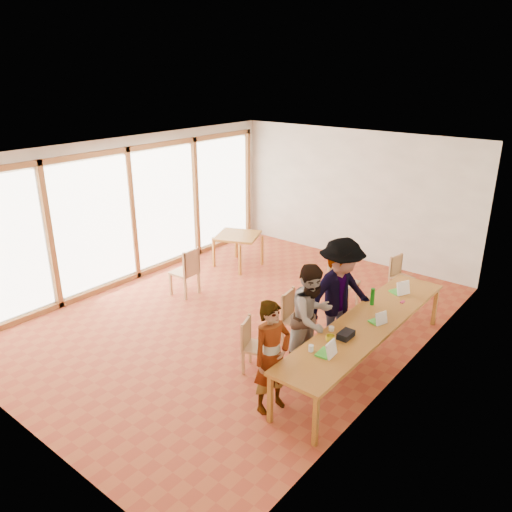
{
  "coord_description": "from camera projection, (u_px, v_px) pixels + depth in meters",
  "views": [
    {
      "loc": [
        5.32,
        -6.16,
        4.3
      ],
      "look_at": [
        0.06,
        0.36,
        1.1
      ],
      "focal_mm": 35.0,
      "sensor_mm": 36.0,
      "label": 1
    }
  ],
  "objects": [
    {
      "name": "ceiling",
      "position": [
        239.0,
        151.0,
        8.06
      ],
      "size": [
        6.0,
        8.0,
        0.04
      ],
      "primitive_type": "cube",
      "color": "white",
      "rests_on": "wall_back"
    },
    {
      "name": "laptop_far",
      "position": [
        401.0,
        290.0,
        8.3
      ],
      "size": [
        0.32,
        0.34,
        0.23
      ],
      "rotation": [
        0.0,
        0.0,
        -0.43
      ],
      "color": "#47D036",
      "rests_on": "communal_table"
    },
    {
      "name": "chair_far",
      "position": [
        339.0,
        275.0,
        9.39
      ],
      "size": [
        0.47,
        0.47,
        0.54
      ],
      "rotation": [
        0.0,
        0.0,
        0.0
      ],
      "color": "tan",
      "rests_on": "ground"
    },
    {
      "name": "condiment_cup",
      "position": [
        331.0,
        329.0,
        7.14
      ],
      "size": [
        0.08,
        0.08,
        0.06
      ],
      "primitive_type": "cylinder",
      "color": "white",
      "rests_on": "communal_table"
    },
    {
      "name": "wall_back",
      "position": [
        353.0,
        196.0,
        11.51
      ],
      "size": [
        6.0,
        0.1,
        3.0
      ],
      "primitive_type": "cube",
      "color": "white",
      "rests_on": "ground"
    },
    {
      "name": "chair_spare",
      "position": [
        188.0,
        267.0,
        9.79
      ],
      "size": [
        0.48,
        0.48,
        0.52
      ],
      "rotation": [
        0.0,
        0.0,
        3.2
      ],
      "color": "tan",
      "rests_on": "ground"
    },
    {
      "name": "yellow_mug",
      "position": [
        330.0,
        339.0,
        6.83
      ],
      "size": [
        0.17,
        0.17,
        0.1
      ],
      "primitive_type": "imported",
      "rotation": [
        0.0,
        0.0,
        0.32
      ],
      "color": "gold",
      "rests_on": "communal_table"
    },
    {
      "name": "wall_front",
      "position": [
        12.0,
        328.0,
        5.69
      ],
      "size": [
        6.0,
        0.1,
        3.0
      ],
      "primitive_type": "cube",
      "color": "white",
      "rests_on": "ground"
    },
    {
      "name": "person_mid",
      "position": [
        312.0,
        318.0,
        7.33
      ],
      "size": [
        0.75,
        0.9,
        1.67
      ],
      "primitive_type": "imported",
      "rotation": [
        0.0,
        0.0,
        1.41
      ],
      "color": "gray",
      "rests_on": "ground"
    },
    {
      "name": "laptop_near",
      "position": [
        328.0,
        351.0,
        6.52
      ],
      "size": [
        0.23,
        0.27,
        0.21
      ],
      "rotation": [
        0.0,
        0.0,
        0.07
      ],
      "color": "#47D036",
      "rests_on": "communal_table"
    },
    {
      "name": "laptop_mid",
      "position": [
        379.0,
        320.0,
        7.34
      ],
      "size": [
        0.26,
        0.27,
        0.19
      ],
      "rotation": [
        0.0,
        0.0,
        -0.35
      ],
      "color": "#47D036",
      "rests_on": "communal_table"
    },
    {
      "name": "clear_glass",
      "position": [
        311.0,
        348.0,
        6.61
      ],
      "size": [
        0.07,
        0.07,
        0.09
      ],
      "primitive_type": "cylinder",
      "color": "silver",
      "rests_on": "communal_table"
    },
    {
      "name": "ground",
      "position": [
        241.0,
        317.0,
        9.13
      ],
      "size": [
        8.0,
        8.0,
        0.0
      ],
      "primitive_type": "plane",
      "color": "#A34927",
      "rests_on": "ground"
    },
    {
      "name": "chair_empty",
      "position": [
        399.0,
        271.0,
        9.86
      ],
      "size": [
        0.45,
        0.45,
        0.43
      ],
      "rotation": [
        0.0,
        0.0,
        -0.22
      ],
      "color": "tan",
      "rests_on": "ground"
    },
    {
      "name": "communal_table",
      "position": [
        368.0,
        325.0,
        7.41
      ],
      "size": [
        0.8,
        4.0,
        0.75
      ],
      "color": "#A97025",
      "rests_on": "ground"
    },
    {
      "name": "chair_near",
      "position": [
        251.0,
        340.0,
        7.38
      ],
      "size": [
        0.5,
        0.5,
        0.44
      ],
      "rotation": [
        0.0,
        0.0,
        0.36
      ],
      "color": "tan",
      "rests_on": "ground"
    },
    {
      "name": "window_wall",
      "position": [
        132.0,
        210.0,
        10.33
      ],
      "size": [
        0.1,
        8.0,
        3.0
      ],
      "primitive_type": "cube",
      "color": "white",
      "rests_on": "ground"
    },
    {
      "name": "green_bottle",
      "position": [
        372.0,
        297.0,
        7.87
      ],
      "size": [
        0.07,
        0.07,
        0.28
      ],
      "primitive_type": "cylinder",
      "color": "#116212",
      "rests_on": "communal_table"
    },
    {
      "name": "person_far",
      "position": [
        340.0,
        296.0,
        7.77
      ],
      "size": [
        1.07,
        1.39,
        1.89
      ],
      "primitive_type": "imported",
      "rotation": [
        0.0,
        0.0,
        1.24
      ],
      "color": "gray",
      "rests_on": "ground"
    },
    {
      "name": "wall_right",
      "position": [
        406.0,
        284.0,
        6.84
      ],
      "size": [
        0.1,
        8.0,
        3.0
      ],
      "primitive_type": "cube",
      "color": "white",
      "rests_on": "ground"
    },
    {
      "name": "pink_phone",
      "position": [
        403.0,
        302.0,
        8.0
      ],
      "size": [
        0.05,
        0.1,
        0.01
      ],
      "primitive_type": "cube",
      "color": "#CF2F61",
      "rests_on": "communal_table"
    },
    {
      "name": "person_near",
      "position": [
        272.0,
        357.0,
        6.43
      ],
      "size": [
        0.51,
        0.65,
        1.57
      ],
      "primitive_type": "imported",
      "rotation": [
        0.0,
        0.0,
        1.31
      ],
      "color": "gray",
      "rests_on": "ground"
    },
    {
      "name": "black_pouch",
      "position": [
        346.0,
        335.0,
        6.94
      ],
      "size": [
        0.16,
        0.26,
        0.09
      ],
      "primitive_type": "cube",
      "color": "black",
      "rests_on": "communal_table"
    },
    {
      "name": "chair_mid",
      "position": [
        293.0,
        312.0,
        8.11
      ],
      "size": [
        0.48,
        0.48,
        0.48
      ],
      "rotation": [
        0.0,
        0.0,
        0.15
      ],
      "color": "tan",
      "rests_on": "ground"
    },
    {
      "name": "side_table",
      "position": [
        238.0,
        238.0,
        11.24
      ],
      "size": [
        0.9,
        0.9,
        0.75
      ],
      "rotation": [
        0.0,
        0.0,
        0.42
      ],
      "color": "#A97025",
      "rests_on": "ground"
    }
  ]
}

